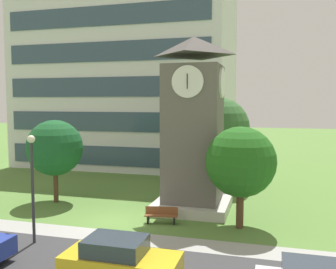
{
  "coord_description": "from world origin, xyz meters",
  "views": [
    {
      "loc": [
        8.22,
        -18.64,
        6.63
      ],
      "look_at": [
        1.87,
        4.5,
        4.52
      ],
      "focal_mm": 39.79,
      "sensor_mm": 36.0,
      "label": 1
    }
  ],
  "objects": [
    {
      "name": "street_lamp",
      "position": [
        -2.38,
        -3.88,
        3.22
      ],
      "size": [
        0.36,
        0.36,
        5.1
      ],
      "color": "#333338",
      "rests_on": "ground"
    },
    {
      "name": "clock_tower",
      "position": [
        3.75,
        3.49,
        4.7
      ],
      "size": [
        4.44,
        4.44,
        10.51
      ],
      "color": "#605B56",
      "rests_on": "ground"
    },
    {
      "name": "office_building",
      "position": [
        -6.53,
        19.96,
        9.6
      ],
      "size": [
        21.43,
        14.0,
        19.2
      ],
      "color": "silver",
      "rests_on": "ground"
    },
    {
      "name": "tree_by_building",
      "position": [
        -5.37,
        2.77,
        3.62
      ],
      "size": [
        3.66,
        3.66,
        5.46
      ],
      "color": "#513823",
      "rests_on": "ground"
    },
    {
      "name": "tree_near_tower",
      "position": [
        6.81,
        0.79,
        3.51
      ],
      "size": [
        3.68,
        3.68,
        5.36
      ],
      "color": "#513823",
      "rests_on": "ground"
    },
    {
      "name": "kerb_strip",
      "position": [
        0.0,
        -2.14,
        0.0
      ],
      "size": [
        120.0,
        1.6,
        0.01
      ],
      "primitive_type": "cube",
      "color": "#9E9E99",
      "rests_on": "ground"
    },
    {
      "name": "park_bench",
      "position": [
        2.61,
        0.43,
        0.46
      ],
      "size": [
        1.85,
        0.76,
        0.88
      ],
      "color": "brown",
      "rests_on": "ground"
    },
    {
      "name": "ground_plane",
      "position": [
        0.0,
        0.0,
        0.0
      ],
      "size": [
        160.0,
        160.0,
        0.0
      ],
      "primitive_type": "plane",
      "color": "#567F38"
    },
    {
      "name": "tree_streetside",
      "position": [
        4.48,
        9.55,
        4.63
      ],
      "size": [
        4.66,
        4.66,
        6.97
      ],
      "color": "#513823",
      "rests_on": "ground"
    },
    {
      "name": "parked_car_yellow",
      "position": [
        3.05,
        -6.46,
        0.86
      ],
      "size": [
        4.31,
        2.01,
        1.69
      ],
      "color": "gold",
      "rests_on": "ground"
    }
  ]
}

